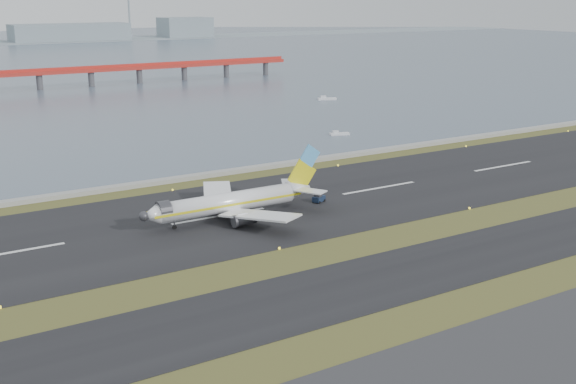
% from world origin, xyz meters
% --- Properties ---
extents(ground, '(1000.00, 1000.00, 0.00)m').
position_xyz_m(ground, '(0.00, 0.00, 0.00)').
color(ground, '#364719').
rests_on(ground, ground).
extents(taxiway_strip, '(1000.00, 18.00, 0.10)m').
position_xyz_m(taxiway_strip, '(0.00, -12.00, 0.05)').
color(taxiway_strip, black).
rests_on(taxiway_strip, ground).
extents(runway_strip, '(1000.00, 45.00, 0.10)m').
position_xyz_m(runway_strip, '(0.00, 30.00, 0.05)').
color(runway_strip, black).
rests_on(runway_strip, ground).
extents(seawall, '(1000.00, 2.50, 1.00)m').
position_xyz_m(seawall, '(0.00, 60.00, 0.50)').
color(seawall, gray).
rests_on(seawall, ground).
extents(red_pier, '(260.00, 5.00, 10.20)m').
position_xyz_m(red_pier, '(20.00, 250.00, 7.28)').
color(red_pier, '#B5271F').
rests_on(red_pier, ground).
extents(airliner, '(38.52, 32.89, 12.80)m').
position_xyz_m(airliner, '(1.88, 27.06, 3.46)').
color(airliner, white).
rests_on(airliner, ground).
extents(pushback_tug, '(3.29, 2.67, 1.84)m').
position_xyz_m(pushback_tug, '(22.06, 27.80, 0.89)').
color(pushback_tug, '#16233C').
rests_on(pushback_tug, ground).
extents(workboat_near, '(6.33, 3.73, 1.47)m').
position_xyz_m(workboat_near, '(70.03, 86.43, 0.46)').
color(workboat_near, silver).
rests_on(workboat_near, ground).
extents(workboat_far, '(7.88, 5.21, 1.84)m').
position_xyz_m(workboat_far, '(111.72, 152.39, 0.58)').
color(workboat_far, silver).
rests_on(workboat_far, ground).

